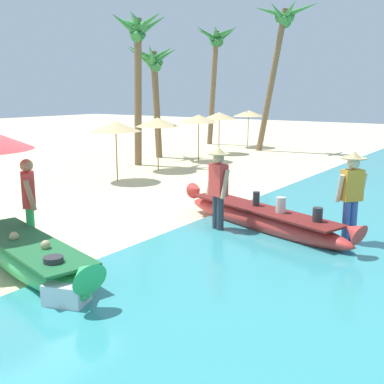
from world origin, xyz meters
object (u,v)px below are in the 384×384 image
person_tourist_customer (29,201)px  palm_tree_leaning_seaward (138,43)px  palm_tree_tall_inland (215,50)px  palm_tree_mid_cluster (153,66)px  person_vendor_assistant (351,192)px  palm_tree_far_behind (282,31)px  boat_red_midground (261,219)px  cooler_box (67,296)px  boat_green_foreground (29,256)px  person_vendor_hatted (218,185)px

person_tourist_customer → palm_tree_leaning_seaward: bearing=120.3°
palm_tree_tall_inland → palm_tree_mid_cluster: (0.59, -5.93, -1.10)m
person_vendor_assistant → palm_tree_far_behind: (-7.15, 12.46, 4.52)m
palm_tree_leaning_seaward → boat_red_midground: bearing=-34.6°
person_vendor_assistant → palm_tree_leaning_seaward: 11.73m
boat_red_midground → cooler_box: boat_red_midground is taller
palm_tree_tall_inland → palm_tree_mid_cluster: palm_tree_tall_inland is taller
cooler_box → boat_green_foreground: bearing=141.5°
palm_tree_mid_cluster → boat_red_midground: bearing=-40.2°
boat_green_foreground → boat_red_midground: boat_green_foreground is taller
boat_green_foreground → cooler_box: (1.45, -0.50, -0.11)m
person_vendor_assistant → palm_tree_leaning_seaward: (-9.74, 5.47, 3.57)m
palm_tree_leaning_seaward → cooler_box: (7.53, -10.16, -4.41)m
person_tourist_customer → person_vendor_assistant: (4.48, 3.53, 0.08)m
palm_tree_leaning_seaward → palm_tree_mid_cluster: bearing=116.6°
person_tourist_customer → person_vendor_assistant: size_ratio=0.95×
palm_tree_tall_inland → palm_tree_far_behind: 4.43m
boat_red_midground → person_vendor_hatted: size_ratio=2.61×
boat_green_foreground → person_vendor_assistant: size_ratio=2.29×
boat_green_foreground → person_tourist_customer: bearing=140.6°
person_vendor_hatted → palm_tree_far_behind: palm_tree_far_behind is taller
boat_red_midground → boat_green_foreground: bearing=-114.8°
boat_green_foreground → cooler_box: size_ratio=7.66×
person_vendor_hatted → person_tourist_customer: 3.54m
boat_green_foreground → palm_tree_far_behind: bearing=101.8°
person_tourist_customer → palm_tree_tall_inland: palm_tree_tall_inland is taller
palm_tree_far_behind → person_vendor_hatted: bearing=-70.1°
person_tourist_customer → palm_tree_leaning_seaward: size_ratio=0.29×
person_vendor_assistant → palm_tree_mid_cluster: (-10.81, 7.60, 2.86)m
palm_tree_tall_inland → palm_tree_far_behind: bearing=-14.1°
boat_red_midground → palm_tree_leaning_seaward: size_ratio=0.79×
palm_tree_leaning_seaward → palm_tree_tall_inland: bearing=101.7°
boat_red_midground → person_vendor_assistant: bearing=1.5°
boat_red_midground → palm_tree_tall_inland: size_ratio=0.73×
palm_tree_tall_inland → palm_tree_mid_cluster: size_ratio=1.30×
boat_red_midground → person_vendor_hatted: bearing=-137.1°
person_tourist_customer → palm_tree_tall_inland: bearing=112.1°
boat_red_midground → person_vendor_hatted: 1.15m
boat_green_foreground → palm_tree_tall_inland: bearing=113.6°
boat_green_foreground → palm_tree_leaning_seaward: palm_tree_leaning_seaward is taller
palm_tree_far_behind → boat_green_foreground: bearing=-78.2°
boat_red_midground → palm_tree_tall_inland: (-9.65, 13.58, 4.71)m
person_vendor_assistant → palm_tree_leaning_seaward: bearing=150.7°
person_vendor_hatted → palm_tree_leaning_seaward: (-7.33, 6.12, 3.60)m
person_vendor_assistant → palm_tree_tall_inland: 18.14m
person_vendor_assistant → palm_tree_far_behind: 15.06m
person_vendor_hatted → palm_tree_tall_inland: bearing=122.4°
person_tourist_customer → palm_tree_leaning_seaward: 11.04m
cooler_box → boat_red_midground: bearing=64.7°
palm_tree_leaning_seaward → palm_tree_far_behind: palm_tree_far_behind is taller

